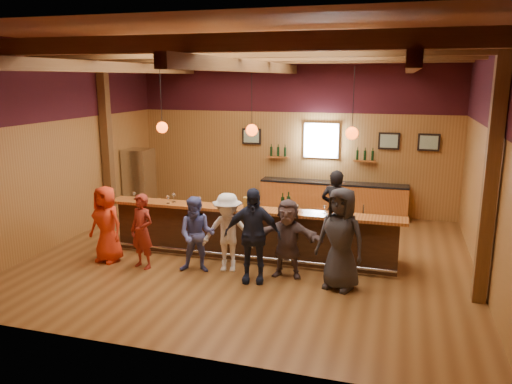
% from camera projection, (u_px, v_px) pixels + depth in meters
% --- Properties ---
extents(room, '(9.04, 9.00, 4.52)m').
position_uv_depth(room, '(253.00, 104.00, 10.01)').
color(room, brown).
rests_on(room, ground).
extents(bar_counter, '(6.30, 1.07, 1.11)m').
position_uv_depth(bar_counter, '(255.00, 231.00, 10.70)').
color(bar_counter, black).
rests_on(bar_counter, ground).
extents(back_bar_cabinet, '(4.00, 0.52, 0.95)m').
position_uv_depth(back_bar_cabinet, '(333.00, 199.00, 13.72)').
color(back_bar_cabinet, '#91491A').
rests_on(back_bar_cabinet, ground).
extents(window, '(0.95, 0.09, 0.95)m').
position_uv_depth(window, '(321.00, 140.00, 13.69)').
color(window, silver).
rests_on(window, room).
extents(framed_pictures, '(5.35, 0.05, 0.45)m').
position_uv_depth(framed_pictures, '(353.00, 140.00, 13.43)').
color(framed_pictures, black).
rests_on(framed_pictures, room).
extents(wine_shelves, '(3.00, 0.18, 0.30)m').
position_uv_depth(wine_shelves, '(320.00, 156.00, 13.72)').
color(wine_shelves, '#91491A').
rests_on(wine_shelves, room).
extents(pendant_lights, '(4.24, 0.24, 1.37)m').
position_uv_depth(pendant_lights, '(252.00, 130.00, 10.07)').
color(pendant_lights, black).
rests_on(pendant_lights, room).
extents(stainless_fridge, '(0.70, 0.70, 1.80)m').
position_uv_depth(stainless_fridge, '(139.00, 181.00, 14.03)').
color(stainless_fridge, silver).
rests_on(stainless_fridge, ground).
extents(customer_orange, '(0.86, 0.65, 1.60)m').
position_uv_depth(customer_orange, '(106.00, 224.00, 10.24)').
color(customer_orange, red).
rests_on(customer_orange, ground).
extents(customer_redvest, '(0.63, 0.50, 1.51)m').
position_uv_depth(customer_redvest, '(142.00, 231.00, 9.90)').
color(customer_redvest, maroon).
rests_on(customer_redvest, ground).
extents(customer_denim, '(0.83, 0.70, 1.51)m').
position_uv_depth(customer_denim, '(197.00, 235.00, 9.70)').
color(customer_denim, '#535EA7').
rests_on(customer_denim, ground).
extents(customer_white, '(1.09, 0.73, 1.57)m').
position_uv_depth(customer_white, '(228.00, 232.00, 9.74)').
color(customer_white, white).
rests_on(customer_white, ground).
extents(customer_navy, '(1.11, 0.62, 1.80)m').
position_uv_depth(customer_navy, '(252.00, 235.00, 9.20)').
color(customer_navy, '#1B2237').
rests_on(customer_navy, ground).
extents(customer_brown, '(1.42, 0.48, 1.52)m').
position_uv_depth(customer_brown, '(287.00, 238.00, 9.45)').
color(customer_brown, '#574646').
rests_on(customer_brown, ground).
extents(customer_dark, '(1.05, 0.86, 1.87)m').
position_uv_depth(customer_dark, '(341.00, 239.00, 8.88)').
color(customer_dark, '#29282B').
rests_on(customer_dark, ground).
extents(bartender, '(0.71, 0.52, 1.79)m').
position_uv_depth(bartender, '(335.00, 210.00, 10.94)').
color(bartender, black).
rests_on(bartender, ground).
extents(ice_bucket, '(0.20, 0.20, 0.22)m').
position_uv_depth(ice_bucket, '(248.00, 202.00, 10.30)').
color(ice_bucket, olive).
rests_on(ice_bucket, bar_counter).
extents(bottle_a, '(0.08, 0.08, 0.37)m').
position_uv_depth(bottle_a, '(289.00, 203.00, 10.12)').
color(bottle_a, black).
rests_on(bottle_a, bar_counter).
extents(bottle_b, '(0.07, 0.07, 0.34)m').
position_uv_depth(bottle_b, '(283.00, 203.00, 10.19)').
color(bottle_b, black).
rests_on(bottle_b, bar_counter).
extents(glass_a, '(0.07, 0.07, 0.16)m').
position_uv_depth(glass_a, '(134.00, 194.00, 11.03)').
color(glass_a, silver).
rests_on(glass_a, bar_counter).
extents(glass_b, '(0.08, 0.08, 0.18)m').
position_uv_depth(glass_b, '(168.00, 198.00, 10.63)').
color(glass_b, silver).
rests_on(glass_b, bar_counter).
extents(glass_c, '(0.09, 0.09, 0.20)m').
position_uv_depth(glass_c, '(174.00, 196.00, 10.75)').
color(glass_c, silver).
rests_on(glass_c, bar_counter).
extents(glass_d, '(0.08, 0.08, 0.18)m').
position_uv_depth(glass_d, '(199.00, 199.00, 10.54)').
color(glass_d, silver).
rests_on(glass_d, bar_counter).
extents(glass_e, '(0.07, 0.07, 0.16)m').
position_uv_depth(glass_e, '(229.00, 202.00, 10.34)').
color(glass_e, silver).
rests_on(glass_e, bar_counter).
extents(glass_f, '(0.08, 0.08, 0.17)m').
position_uv_depth(glass_f, '(297.00, 207.00, 9.89)').
color(glass_f, silver).
rests_on(glass_f, bar_counter).
extents(glass_g, '(0.07, 0.07, 0.17)m').
position_uv_depth(glass_g, '(325.00, 207.00, 9.88)').
color(glass_g, silver).
rests_on(glass_g, bar_counter).
extents(glass_h, '(0.08, 0.08, 0.18)m').
position_uv_depth(glass_h, '(336.00, 209.00, 9.74)').
color(glass_h, silver).
rests_on(glass_h, bar_counter).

